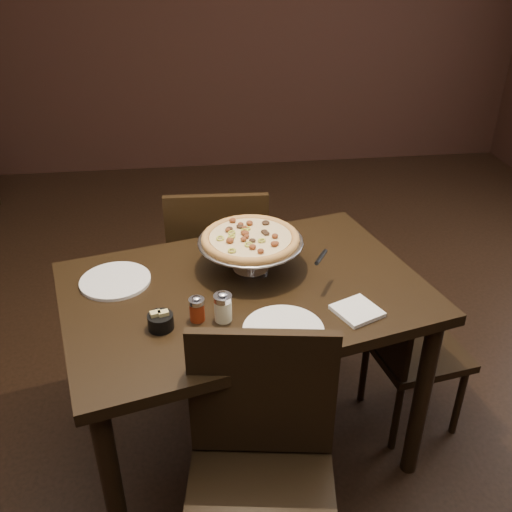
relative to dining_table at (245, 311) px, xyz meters
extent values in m
cube|color=black|center=(-0.10, -0.06, -0.73)|extent=(6.00, 7.00, 0.02)
cube|color=#331B13|center=(-0.10, 3.45, 0.68)|extent=(6.00, 0.02, 2.80)
cube|color=black|center=(0.00, 0.00, 0.09)|extent=(1.51, 1.18, 0.04)
cylinder|color=black|center=(-0.50, -0.51, -0.33)|extent=(0.07, 0.07, 0.79)
cylinder|color=black|center=(0.67, -0.23, -0.33)|extent=(0.07, 0.07, 0.79)
cylinder|color=black|center=(-0.67, 0.23, -0.33)|extent=(0.07, 0.07, 0.79)
cylinder|color=black|center=(0.50, 0.51, -0.33)|extent=(0.07, 0.07, 0.79)
cylinder|color=silver|center=(0.04, 0.13, 0.11)|extent=(0.14, 0.14, 0.01)
cylinder|color=silver|center=(0.04, 0.13, 0.17)|extent=(0.03, 0.03, 0.11)
cylinder|color=silver|center=(0.04, 0.13, 0.23)|extent=(0.10, 0.10, 0.01)
cylinder|color=#A5A5AA|center=(0.04, 0.13, 0.24)|extent=(0.40, 0.40, 0.01)
torus|color=#A5A5AA|center=(0.04, 0.13, 0.24)|extent=(0.41, 0.41, 0.01)
cylinder|color=#AB6833|center=(0.04, 0.13, 0.25)|extent=(0.37, 0.37, 0.01)
torus|color=#AB6833|center=(0.04, 0.13, 0.25)|extent=(0.38, 0.38, 0.03)
cylinder|color=tan|center=(0.04, 0.13, 0.26)|extent=(0.32, 0.32, 0.01)
cylinder|color=beige|center=(-0.09, -0.19, 0.15)|extent=(0.06, 0.06, 0.08)
cylinder|color=silver|center=(-0.09, -0.19, 0.20)|extent=(0.06, 0.06, 0.02)
ellipsoid|color=silver|center=(-0.09, -0.19, 0.22)|extent=(0.03, 0.03, 0.01)
cylinder|color=maroon|center=(-0.18, -0.18, 0.14)|extent=(0.05, 0.05, 0.07)
cylinder|color=silver|center=(-0.18, -0.18, 0.19)|extent=(0.06, 0.06, 0.02)
ellipsoid|color=silver|center=(-0.18, -0.18, 0.20)|extent=(0.03, 0.03, 0.01)
cylinder|color=black|center=(-0.31, -0.21, 0.14)|extent=(0.09, 0.09, 0.05)
cube|color=#D9CD7D|center=(-0.32, -0.21, 0.15)|extent=(0.04, 0.03, 0.06)
cube|color=#D9CD7D|center=(-0.30, -0.21, 0.15)|extent=(0.04, 0.03, 0.06)
cube|color=white|center=(0.38, -0.21, 0.12)|extent=(0.19, 0.19, 0.02)
cylinder|color=white|center=(-0.49, 0.10, 0.12)|extent=(0.27, 0.27, 0.01)
cylinder|color=white|center=(0.10, -0.29, 0.12)|extent=(0.27, 0.27, 0.01)
cone|color=silver|center=(0.28, -0.04, 0.24)|extent=(0.13, 0.13, 0.00)
cylinder|color=black|center=(0.28, -0.04, 0.24)|extent=(0.07, 0.10, 0.02)
cube|color=black|center=(-0.06, 0.71, -0.25)|extent=(0.49, 0.49, 0.04)
cube|color=black|center=(-0.07, 0.50, 0.03)|extent=(0.47, 0.06, 0.49)
cylinder|color=black|center=(0.14, 0.88, -0.50)|extent=(0.04, 0.04, 0.45)
cylinder|color=black|center=(-0.23, 0.91, -0.50)|extent=(0.04, 0.04, 0.45)
cylinder|color=black|center=(0.12, 0.51, -0.50)|extent=(0.04, 0.04, 0.45)
cylinder|color=black|center=(-0.26, 0.53, -0.50)|extent=(0.04, 0.04, 0.45)
cube|color=black|center=(-0.03, -0.69, -0.25)|extent=(0.53, 0.53, 0.04)
cube|color=black|center=(0.00, -0.48, 0.03)|extent=(0.46, 0.11, 0.49)
cylinder|color=black|center=(-0.19, -0.47, -0.50)|extent=(0.04, 0.04, 0.45)
cylinder|color=black|center=(0.18, -0.53, -0.50)|extent=(0.04, 0.04, 0.45)
cube|color=black|center=(0.77, 0.07, -0.33)|extent=(0.44, 0.44, 0.04)
cube|color=black|center=(0.60, 0.04, -0.10)|extent=(0.09, 0.38, 0.40)
cylinder|color=black|center=(0.95, -0.06, -0.54)|extent=(0.03, 0.03, 0.37)
cylinder|color=black|center=(0.89, 0.25, -0.54)|extent=(0.03, 0.03, 0.37)
cylinder|color=black|center=(0.64, -0.11, -0.54)|extent=(0.03, 0.03, 0.37)
cylinder|color=black|center=(0.59, 0.20, -0.54)|extent=(0.03, 0.03, 0.37)
camera|label=1|loc=(-0.19, -1.79, 1.29)|focal=40.00mm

